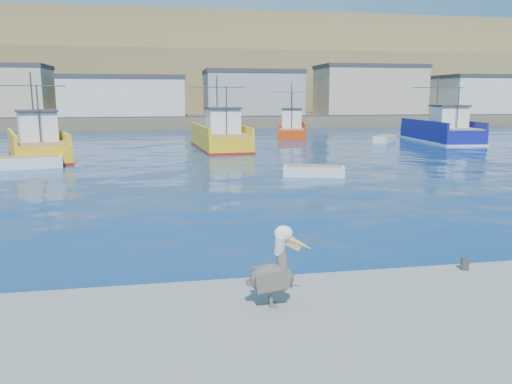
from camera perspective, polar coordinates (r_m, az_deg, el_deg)
ground at (r=14.99m, az=5.59°, el=-6.99°), size 260.00×260.00×0.00m
dock_bollards at (r=11.94m, az=12.94°, el=-8.66°), size 36.20×0.20×0.30m
far_shore at (r=123.06m, az=-8.61°, el=12.82°), size 200.00×81.00×24.00m
trawler_yellow_a at (r=40.51m, az=-23.70°, el=4.91°), size 6.71×11.30×6.44m
trawler_yellow_b at (r=44.62m, az=-4.11°, el=6.28°), size 5.17×11.19×6.47m
trawler_blue at (r=54.92m, az=20.42°, el=6.53°), size 5.56×11.90×6.55m
boat_orange at (r=56.80m, az=4.05°, el=7.26°), size 4.75×8.50×6.04m
skiff_left at (r=35.60m, az=-24.77°, el=2.98°), size 4.61×2.32×0.96m
skiff_mid at (r=29.30m, az=6.64°, el=2.29°), size 3.71×2.22×0.76m
skiff_far at (r=52.91m, az=14.47°, el=5.87°), size 3.52×3.89×0.85m
pelican at (r=9.92m, az=2.10°, el=-9.12°), size 1.32×0.57×1.63m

